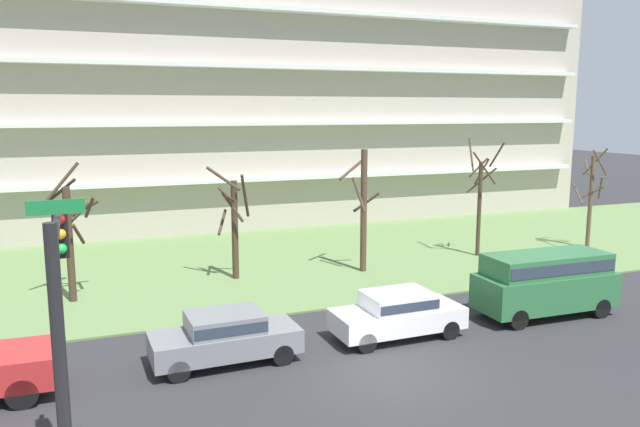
# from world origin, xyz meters

# --- Properties ---
(ground) EXTENTS (160.00, 160.00, 0.00)m
(ground) POSITION_xyz_m (0.00, 0.00, 0.00)
(ground) COLOR #2D2D30
(grass_lawn_strip) EXTENTS (80.00, 16.00, 0.08)m
(grass_lawn_strip) POSITION_xyz_m (0.00, 14.00, 0.04)
(grass_lawn_strip) COLOR #66844C
(grass_lawn_strip) RESTS_ON ground
(apartment_building) EXTENTS (54.15, 12.04, 16.77)m
(apartment_building) POSITION_xyz_m (0.00, 27.54, 8.38)
(apartment_building) COLOR #B2A899
(apartment_building) RESTS_ON ground
(tree_far_left) EXTENTS (2.46, 1.99, 5.51)m
(tree_far_left) POSITION_xyz_m (-8.41, 10.69, 2.78)
(tree_far_left) COLOR #423023
(tree_far_left) RESTS_ON ground
(tree_left) EXTENTS (1.96, 2.04, 5.14)m
(tree_left) POSITION_xyz_m (-1.72, 11.40, 2.63)
(tree_left) COLOR #423023
(tree_left) RESTS_ON ground
(tree_center) EXTENTS (1.99, 1.67, 5.76)m
(tree_center) POSITION_xyz_m (4.17, 10.61, 3.04)
(tree_center) COLOR #4C3828
(tree_center) RESTS_ON ground
(tree_right) EXTENTS (1.86, 2.09, 6.11)m
(tree_right) POSITION_xyz_m (11.10, 11.27, 3.15)
(tree_right) COLOR #423023
(tree_right) RESTS_ON ground
(tree_far_right) EXTENTS (1.90, 1.68, 5.51)m
(tree_far_right) POSITION_xyz_m (17.75, 10.61, 2.92)
(tree_far_right) COLOR brown
(tree_far_right) RESTS_ON ground
(sedan_white_near_left) EXTENTS (4.43, 1.87, 1.57)m
(sedan_white_near_left) POSITION_xyz_m (1.65, 2.50, 0.87)
(sedan_white_near_left) COLOR white
(sedan_white_near_left) RESTS_ON ground
(van_green_center_left) EXTENTS (5.25, 2.13, 2.36)m
(van_green_center_left) POSITION_xyz_m (7.77, 2.50, 1.40)
(van_green_center_left) COLOR #2D6B3D
(van_green_center_left) RESTS_ON ground
(sedan_gray_near_right) EXTENTS (4.44, 1.89, 1.57)m
(sedan_gray_near_right) POSITION_xyz_m (-4.17, 2.50, 0.87)
(sedan_gray_near_right) COLOR slate
(sedan_gray_near_right) RESTS_ON ground
(traffic_signal_mast) EXTENTS (0.90, 4.43, 6.13)m
(traffic_signal_mast) POSITION_xyz_m (-8.36, -5.13, 4.15)
(traffic_signal_mast) COLOR black
(traffic_signal_mast) RESTS_ON ground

